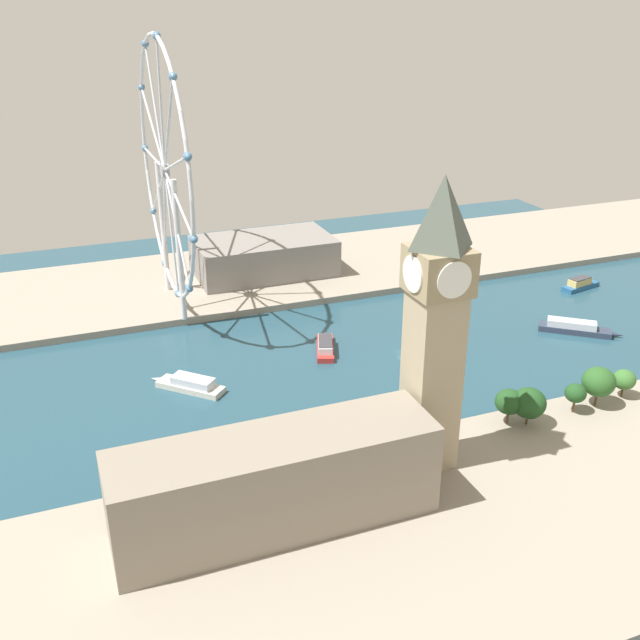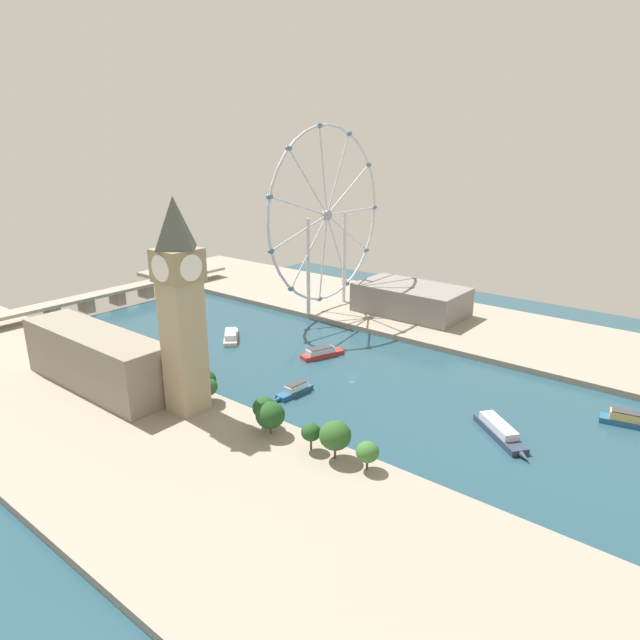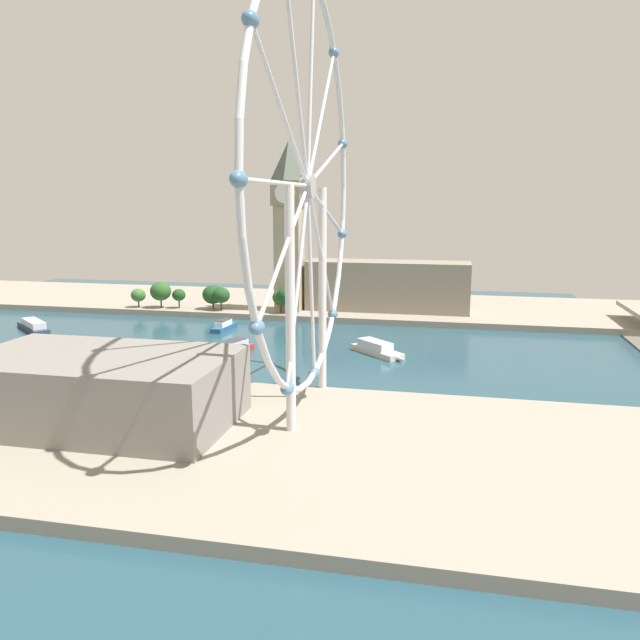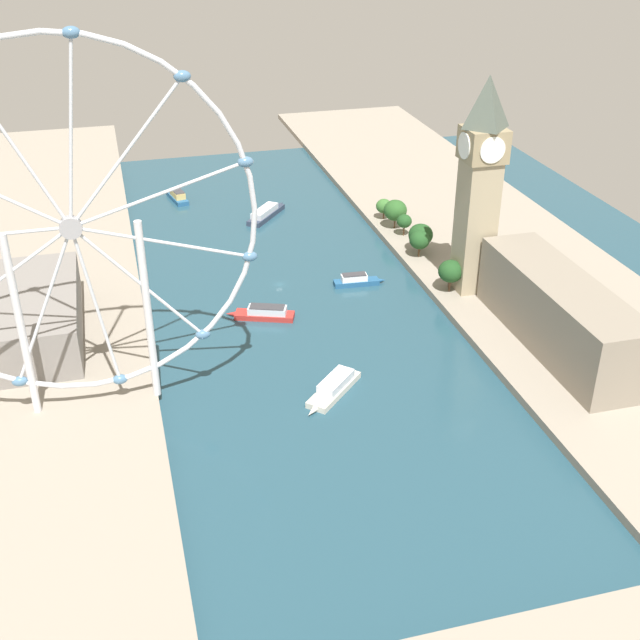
# 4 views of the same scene
# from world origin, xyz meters

# --- Properties ---
(ground_plane) EXTENTS (373.18, 373.18, 0.00)m
(ground_plane) POSITION_xyz_m (0.00, 0.00, 0.00)
(ground_plane) COLOR #234756
(riverbank_left) EXTENTS (90.00, 520.00, 3.00)m
(riverbank_left) POSITION_xyz_m (-101.59, 0.00, 1.50)
(riverbank_left) COLOR gray
(riverbank_left) RESTS_ON ground_plane
(riverbank_right) EXTENTS (90.00, 520.00, 3.00)m
(riverbank_right) POSITION_xyz_m (101.59, 0.00, 1.50)
(riverbank_right) COLOR gray
(riverbank_right) RESTS_ON ground_plane
(clock_tower) EXTENTS (16.14, 16.14, 85.11)m
(clock_tower) POSITION_xyz_m (-72.92, 29.14, 47.26)
(clock_tower) COLOR tan
(clock_tower) RESTS_ON riverbank_left
(parliament_block) EXTENTS (22.00, 83.31, 25.40)m
(parliament_block) POSITION_xyz_m (-83.50, 78.79, 15.70)
(parliament_block) COLOR gray
(parliament_block) RESTS_ON riverbank_left
(tree_row_embankment) EXTENTS (13.58, 90.71, 13.78)m
(tree_row_embankment) POSITION_xyz_m (-65.06, -10.29, 11.08)
(tree_row_embankment) COLOR #513823
(tree_row_embankment) RESTS_ON riverbank_left
(ferris_wheel) EXTENTS (109.10, 3.20, 113.87)m
(ferris_wheel) POSITION_xyz_m (75.25, 74.21, 61.89)
(ferris_wheel) COLOR silver
(ferris_wheel) RESTS_ON riverbank_right
(riverside_hall) EXTENTS (38.47, 66.79, 17.84)m
(riverside_hall) POSITION_xyz_m (98.78, 25.56, 11.92)
(riverside_hall) COLOR gray
(riverside_hall) RESTS_ON riverbank_right
(tour_boat_0) EXTENTS (23.96, 24.22, 5.14)m
(tour_boat_0) POSITION_xyz_m (-0.03, 83.90, 2.12)
(tour_boat_0) COLOR beige
(tour_boat_0) RESTS_ON ground_plane
(tour_boat_1) EXTENTS (10.09, 24.40, 5.79)m
(tour_boat_1) POSITION_xyz_m (30.22, -112.28, 2.30)
(tour_boat_1) COLOR #235684
(tour_boat_1) RESTS_ON ground_plane
(tour_boat_2) EXTENTS (26.53, 14.12, 5.15)m
(tour_boat_2) POSITION_xyz_m (11.84, 27.43, 2.13)
(tour_boat_2) COLOR #B22D28
(tour_boat_2) RESTS_ON ground_plane
(tour_boat_3) EXTENTS (24.85, 29.44, 5.27)m
(tour_boat_3) POSITION_xyz_m (-10.11, -76.25, 2.22)
(tour_boat_3) COLOR #2D384C
(tour_boat_3) RESTS_ON ground_plane
(tour_boat_4) EXTENTS (22.28, 6.37, 5.07)m
(tour_boat_4) POSITION_xyz_m (-31.20, 8.81, 2.01)
(tour_boat_4) COLOR #235684
(tour_boat_4) RESTS_ON ground_plane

